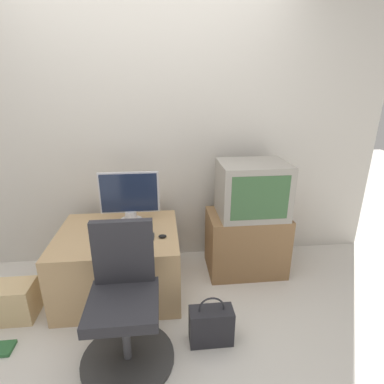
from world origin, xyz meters
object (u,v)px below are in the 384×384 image
keyboard (133,237)px  cardboard_box_lower (15,301)px  mouse (162,236)px  office_chair (125,310)px  crt_tv (252,189)px  handbag (211,325)px  main_monitor (130,198)px

keyboard → cardboard_box_lower: bearing=-171.3°
mouse → office_chair: (-0.24, -0.54, -0.20)m
crt_tv → handbag: size_ratio=1.60×
keyboard → office_chair: office_chair is taller
main_monitor → office_chair: bearing=-88.6°
office_chair → handbag: 0.59m
handbag → office_chair: bearing=-174.6°
main_monitor → keyboard: 0.37m
main_monitor → office_chair: size_ratio=0.55×
crt_tv → mouse: bearing=-158.0°
main_monitor → crt_tv: crt_tv is taller
keyboard → crt_tv: crt_tv is taller
crt_tv → office_chair: bearing=-140.0°
keyboard → crt_tv: 1.08m
cardboard_box_lower → handbag: 1.45m
mouse → handbag: 0.72m
crt_tv → cardboard_box_lower: size_ratio=2.05×
mouse → office_chair: office_chair is taller
crt_tv → office_chair: (-1.02, -0.86, -0.45)m
office_chair → handbag: size_ratio=2.48×
keyboard → handbag: (0.53, -0.51, -0.42)m
cardboard_box_lower → handbag: handbag is taller
mouse → keyboard: bearing=176.2°
crt_tv → main_monitor: bearing=-179.8°
keyboard → mouse: size_ratio=5.01×
office_chair → cardboard_box_lower: (-0.86, 0.42, -0.21)m
mouse → cardboard_box_lower: size_ratio=0.23×
mouse → cardboard_box_lower: bearing=-173.8°
main_monitor → handbag: main_monitor is taller
main_monitor → handbag: size_ratio=1.37×
main_monitor → cardboard_box_lower: (-0.84, -0.43, -0.62)m
handbag → main_monitor: bearing=125.2°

